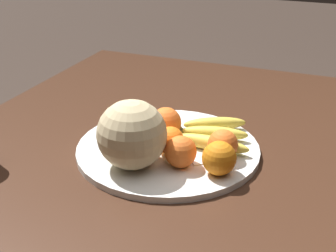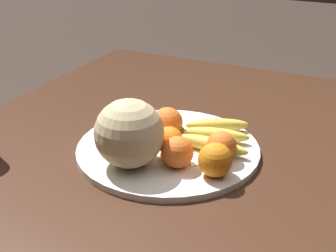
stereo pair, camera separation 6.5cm
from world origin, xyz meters
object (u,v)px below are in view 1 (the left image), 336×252
kitchen_table (173,182)px  orange_front_right (170,140)px  orange_back_left (223,144)px  fruit_bowl (168,149)px  orange_back_right (181,152)px  produce_tag (193,157)px  melon (132,135)px  orange_mid_center (219,158)px  banana_bunch (213,133)px  orange_front_left (166,123)px

kitchen_table → orange_front_right: bearing=12.7°
orange_front_right → orange_back_left: bearing=100.2°
fruit_bowl → orange_back_left: 0.13m
orange_front_right → orange_back_right: bearing=41.9°
kitchen_table → orange_back_right: orange_back_right is taller
kitchen_table → produce_tag: produce_tag is taller
melon → orange_back_left: melon is taller
orange_mid_center → banana_bunch: bearing=-158.6°
fruit_bowl → orange_front_left: size_ratio=5.72×
orange_front_left → orange_mid_center: orange_front_left is taller
orange_back_left → banana_bunch: bearing=-149.1°
melon → kitchen_table: bearing=161.6°
orange_front_left → orange_front_right: 0.08m
banana_bunch → orange_front_right: bearing=-138.6°
banana_bunch → orange_mid_center: (0.14, 0.05, 0.02)m
orange_back_left → produce_tag: orange_back_left is taller
orange_back_right → melon: bearing=-69.2°
kitchen_table → melon: size_ratio=8.99×
orange_mid_center → orange_front_right: bearing=-110.0°
fruit_bowl → melon: bearing=-18.4°
orange_front_right → orange_mid_center: 0.13m
banana_bunch → orange_front_left: orange_front_left is taller
orange_front_left → orange_back_left: (0.05, 0.15, -0.00)m
fruit_bowl → banana_bunch: bearing=127.7°
orange_mid_center → orange_back_left: orange_mid_center is taller
melon → produce_tag: (-0.08, 0.11, -0.07)m
fruit_bowl → orange_front_left: bearing=-152.6°
orange_front_right → orange_back_left: orange_back_left is taller
fruit_bowl → produce_tag: produce_tag is taller
orange_mid_center → orange_back_left: bearing=-171.0°
melon → orange_mid_center: bearing=101.5°
orange_front_right → orange_mid_center: bearing=70.0°
fruit_bowl → orange_back_left: (0.01, 0.13, 0.04)m
melon → produce_tag: size_ratio=2.01×
orange_front_left → orange_back_left: bearing=71.5°
orange_back_left → fruit_bowl: bearing=-93.6°
orange_mid_center → fruit_bowl: bearing=-117.6°
banana_bunch → produce_tag: 0.10m
melon → orange_mid_center: (-0.04, 0.17, -0.04)m
melon → orange_front_left: bearing=174.7°
melon → orange_front_right: melon is taller
orange_mid_center → produce_tag: (-0.04, -0.07, -0.03)m
orange_front_left → orange_back_left: orange_front_left is taller
orange_front_left → melon: bearing=-5.3°
orange_front_right → fruit_bowl: bearing=-149.6°
fruit_bowl → banana_bunch: banana_bunch is taller
orange_mid_center → orange_back_left: (-0.06, -0.01, -0.00)m
kitchen_table → fruit_bowl: 0.10m
banana_bunch → orange_mid_center: size_ratio=2.65×
kitchen_table → orange_back_left: bearing=77.9°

